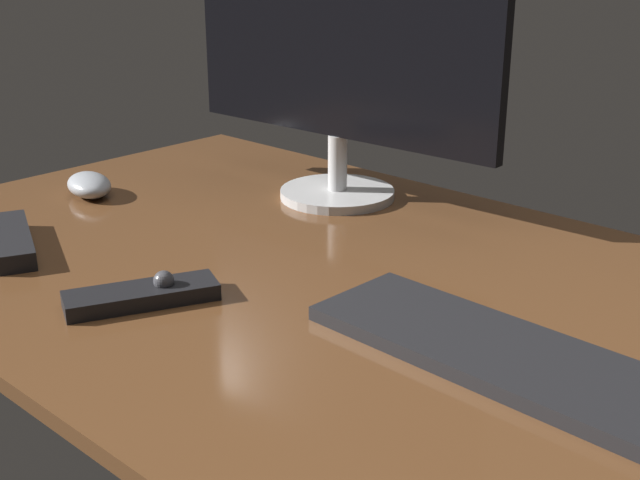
# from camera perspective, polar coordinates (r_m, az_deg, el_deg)

# --- Properties ---
(desk) EXTENTS (1.40, 0.84, 0.02)m
(desk) POSITION_cam_1_polar(r_m,az_deg,el_deg) (1.10, 0.64, -2.87)
(desk) COLOR brown
(desk) RESTS_ON ground
(monitor) EXTENTS (0.59, 0.19, 0.47)m
(monitor) POSITION_cam_1_polar(r_m,az_deg,el_deg) (1.35, 1.25, 13.24)
(monitor) COLOR beige
(monitor) RESTS_ON desk
(keyboard) EXTENTS (0.43, 0.16, 0.02)m
(keyboard) POSITION_cam_1_polar(r_m,az_deg,el_deg) (0.91, 12.10, -7.50)
(keyboard) COLOR black
(keyboard) RESTS_ON desk
(computer_mouse) EXTENTS (0.12, 0.10, 0.04)m
(computer_mouse) POSITION_cam_1_polar(r_m,az_deg,el_deg) (1.46, -15.30, 3.61)
(computer_mouse) COLOR #999EA5
(computer_mouse) RESTS_ON desk
(media_remote) EXTENTS (0.13, 0.19, 0.04)m
(media_remote) POSITION_cam_1_polar(r_m,az_deg,el_deg) (1.04, -11.83, -3.61)
(media_remote) COLOR black
(media_remote) RESTS_ON desk
(tv_remote) EXTENTS (0.20, 0.12, 0.03)m
(tv_remote) POSITION_cam_1_polar(r_m,az_deg,el_deg) (1.25, -20.02, -0.03)
(tv_remote) COLOR black
(tv_remote) RESTS_ON desk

